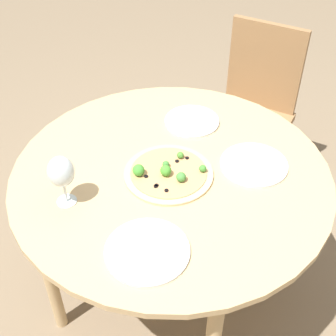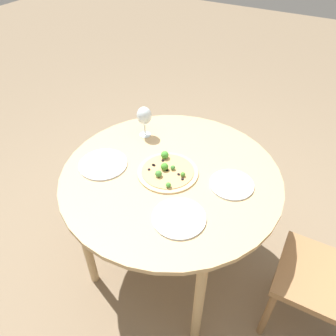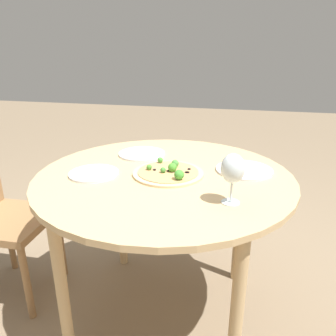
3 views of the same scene
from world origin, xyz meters
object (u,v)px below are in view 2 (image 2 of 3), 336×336
Objects in this scene: pizza at (168,171)px; plate_side at (179,218)px; wine_glass at (144,116)px; plate_far at (232,184)px; plate_near at (103,164)px.

plate_side is (-0.25, -0.20, -0.01)m from pizza.
wine_glass is 0.77× the size of plate_side.
plate_far is at bearing -104.34° from wine_glass.
wine_glass is 0.63m from plate_far.
plate_side is (-0.13, -0.52, -0.00)m from plate_near.
pizza is 1.44× the size of plate_far.
plate_near is at bearing 76.08° from plate_side.
wine_glass is 0.85× the size of plate_far.
plate_side is at bearing 158.12° from plate_far.
plate_near and plate_far have the same top height.
wine_glass reaches higher than pizza.
pizza is 1.23× the size of plate_near.
wine_glass is 0.68m from plate_side.
pizza is 1.30× the size of plate_side.
plate_far and plate_side have the same top height.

